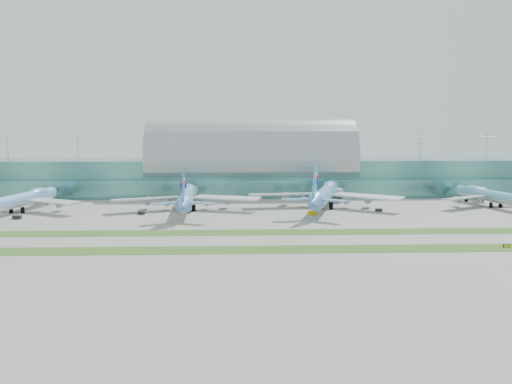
{
  "coord_description": "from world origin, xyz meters",
  "views": [
    {
      "loc": [
        -10.04,
        -203.33,
        37.82
      ],
      "look_at": [
        0.0,
        55.0,
        9.0
      ],
      "focal_mm": 40.0,
      "sensor_mm": 36.0,
      "label": 1
    }
  ],
  "objects_px": {
    "airliner_b": "(187,196)",
    "airliner_c": "(325,193)",
    "taxiway_sign_east": "(507,246)",
    "airliner_d": "(491,195)",
    "terminal": "(251,169)",
    "airliner_a": "(21,199)"
  },
  "relations": [
    {
      "from": "airliner_d",
      "to": "taxiway_sign_east",
      "type": "bearing_deg",
      "value": -122.8
    },
    {
      "from": "airliner_b",
      "to": "airliner_d",
      "type": "height_order",
      "value": "airliner_b"
    },
    {
      "from": "terminal",
      "to": "airliner_d",
      "type": "height_order",
      "value": "terminal"
    },
    {
      "from": "airliner_d",
      "to": "taxiway_sign_east",
      "type": "relative_size",
      "value": 24.83
    },
    {
      "from": "airliner_b",
      "to": "airliner_c",
      "type": "relative_size",
      "value": 0.95
    },
    {
      "from": "airliner_a",
      "to": "taxiway_sign_east",
      "type": "relative_size",
      "value": 26.47
    },
    {
      "from": "terminal",
      "to": "taxiway_sign_east",
      "type": "height_order",
      "value": "terminal"
    },
    {
      "from": "airliner_d",
      "to": "airliner_a",
      "type": "bearing_deg",
      "value": 171.3
    },
    {
      "from": "airliner_c",
      "to": "airliner_d",
      "type": "relative_size",
      "value": 1.25
    },
    {
      "from": "terminal",
      "to": "airliner_b",
      "type": "height_order",
      "value": "terminal"
    },
    {
      "from": "terminal",
      "to": "airliner_c",
      "type": "xyz_separation_m",
      "value": [
        33.69,
        -62.46,
        -7.08
      ]
    },
    {
      "from": "terminal",
      "to": "airliner_d",
      "type": "xyz_separation_m",
      "value": [
        114.99,
        -61.77,
        -8.57
      ]
    },
    {
      "from": "airliner_a",
      "to": "airliner_d",
      "type": "bearing_deg",
      "value": 11.52
    },
    {
      "from": "airliner_d",
      "to": "taxiway_sign_east",
      "type": "height_order",
      "value": "airliner_d"
    },
    {
      "from": "airliner_b",
      "to": "airliner_c",
      "type": "distance_m",
      "value": 65.81
    },
    {
      "from": "airliner_c",
      "to": "taxiway_sign_east",
      "type": "bearing_deg",
      "value": -49.4
    },
    {
      "from": "taxiway_sign_east",
      "to": "airliner_d",
      "type": "bearing_deg",
      "value": 56.88
    },
    {
      "from": "airliner_c",
      "to": "airliner_d",
      "type": "distance_m",
      "value": 81.33
    },
    {
      "from": "airliner_a",
      "to": "airliner_c",
      "type": "xyz_separation_m",
      "value": [
        140.79,
        8.13,
        1.13
      ]
    },
    {
      "from": "terminal",
      "to": "airliner_d",
      "type": "relative_size",
      "value": 5.13
    },
    {
      "from": "airliner_b",
      "to": "airliner_c",
      "type": "height_order",
      "value": "airliner_c"
    },
    {
      "from": "taxiway_sign_east",
      "to": "terminal",
      "type": "bearing_deg",
      "value": 104.99
    }
  ]
}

